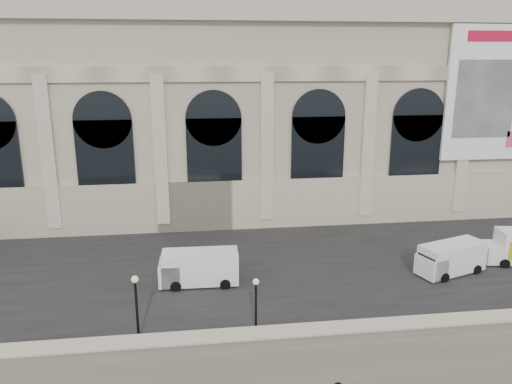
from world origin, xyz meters
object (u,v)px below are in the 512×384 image
Objects in this scene: van_c at (449,259)px; lamp_right at (256,308)px; van_b at (195,268)px; lamp_left at (137,309)px.

lamp_right is at bearing -156.34° from van_c.
van_c is 1.56× the size of lamp_right.
van_b is 1.54× the size of lamp_right.
lamp_left reaches higher than van_c.
lamp_left is (-23.10, -6.55, 0.81)m from van_c.
van_b is at bearing 114.52° from lamp_right.
van_c is 17.55m from lamp_right.
lamp_left is (-3.51, -7.24, 0.76)m from van_b.
van_b is at bearing 64.14° from lamp_left.
van_b is 8.52m from lamp_right.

